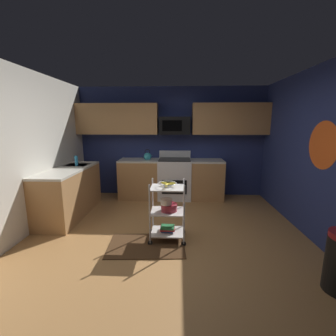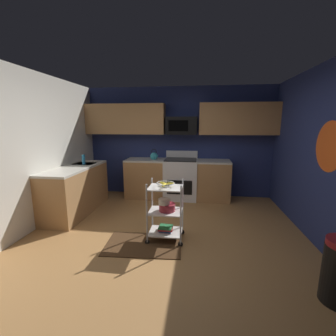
{
  "view_description": "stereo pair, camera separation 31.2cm",
  "coord_description": "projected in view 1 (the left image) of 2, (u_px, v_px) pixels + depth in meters",
  "views": [
    {
      "loc": [
        0.18,
        -3.16,
        1.75
      ],
      "look_at": [
        0.01,
        0.43,
        1.05
      ],
      "focal_mm": 24.49,
      "sensor_mm": 36.0,
      "label": 1
    },
    {
      "loc": [
        0.49,
        -3.14,
        1.75
      ],
      "look_at": [
        0.01,
        0.43,
        1.05
      ],
      "focal_mm": 24.49,
      "sensor_mm": 36.0,
      "label": 2
    }
  ],
  "objects": [
    {
      "name": "oven_range",
      "position": [
        175.0,
        178.0,
        5.41
      ],
      "size": [
        0.76,
        0.65,
        1.1
      ],
      "color": "white",
      "rests_on": "ground"
    },
    {
      "name": "wall_right",
      "position": [
        331.0,
        157.0,
        3.09
      ],
      "size": [
        0.06,
        4.8,
        2.6
      ],
      "primitive_type": "cube",
      "color": "navy",
      "rests_on": "ground"
    },
    {
      "name": "upper_cabinets",
      "position": [
        171.0,
        119.0,
        5.28
      ],
      "size": [
        4.4,
        0.33,
        0.7
      ],
      "color": "#B27F4C"
    },
    {
      "name": "floor_rug",
      "position": [
        147.0,
        245.0,
        3.33
      ],
      "size": [
        1.14,
        0.77,
        0.01
      ],
      "primitive_type": "cube",
      "rotation": [
        0.0,
        0.0,
        0.07
      ],
      "color": "#472D19",
      "rests_on": "ground"
    },
    {
      "name": "mixing_bowl_large",
      "position": [
        169.0,
        207.0,
        3.43
      ],
      "size": [
        0.25,
        0.25,
        0.11
      ],
      "color": "maroon",
      "rests_on": "rolling_cart"
    },
    {
      "name": "kettle",
      "position": [
        148.0,
        156.0,
        5.34
      ],
      "size": [
        0.21,
        0.18,
        0.26
      ],
      "color": "teal",
      "rests_on": "counter_run"
    },
    {
      "name": "mixing_bowl_small",
      "position": [
        166.0,
        201.0,
        3.39
      ],
      "size": [
        0.18,
        0.18,
        0.08
      ],
      "color": "silver",
      "rests_on": "rolling_cart"
    },
    {
      "name": "wall_flower_decal",
      "position": [
        323.0,
        145.0,
        3.21
      ],
      "size": [
        0.0,
        0.68,
        0.68
      ],
      "primitive_type": "cylinder",
      "rotation": [
        0.0,
        1.57,
        0.0
      ],
      "color": "#E5591E"
    },
    {
      "name": "microwave",
      "position": [
        175.0,
        126.0,
        5.28
      ],
      "size": [
        0.7,
        0.39,
        0.4
      ],
      "color": "black"
    },
    {
      "name": "wall_left",
      "position": [
        12.0,
        155.0,
        3.3
      ],
      "size": [
        0.06,
        4.8,
        2.6
      ],
      "primitive_type": "cube",
      "color": "silver",
      "rests_on": "ground"
    },
    {
      "name": "rolling_cart",
      "position": [
        167.0,
        211.0,
        3.45
      ],
      "size": [
        0.56,
        0.41,
        0.91
      ],
      "color": "silver",
      "rests_on": "ground"
    },
    {
      "name": "book_stack",
      "position": [
        168.0,
        229.0,
        3.5
      ],
      "size": [
        0.23,
        0.19,
        0.08
      ],
      "color": "#1E4C8C",
      "rests_on": "rolling_cart"
    },
    {
      "name": "counter_run",
      "position": [
        134.0,
        183.0,
        4.99
      ],
      "size": [
        3.41,
        2.29,
        0.92
      ],
      "color": "#B27F4C",
      "rests_on": "ground"
    },
    {
      "name": "dish_soap_bottle",
      "position": [
        76.0,
        161.0,
        4.56
      ],
      "size": [
        0.06,
        0.06,
        0.2
      ],
      "primitive_type": "cylinder",
      "color": "#2D8CBF",
      "rests_on": "counter_run"
    },
    {
      "name": "floor",
      "position": [
        166.0,
        243.0,
        3.45
      ],
      "size": [
        4.4,
        4.8,
        0.04
      ],
      "primitive_type": "cube",
      "color": "#A87542",
      "rests_on": "ground"
    },
    {
      "name": "wall_back",
      "position": [
        172.0,
        142.0,
        5.58
      ],
      "size": [
        4.52,
        0.06,
        2.6
      ],
      "primitive_type": "cube",
      "color": "navy",
      "rests_on": "ground"
    },
    {
      "name": "fruit_bowl",
      "position": [
        167.0,
        184.0,
        3.36
      ],
      "size": [
        0.27,
        0.27,
        0.07
      ],
      "color": "silver",
      "rests_on": "rolling_cart"
    }
  ]
}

